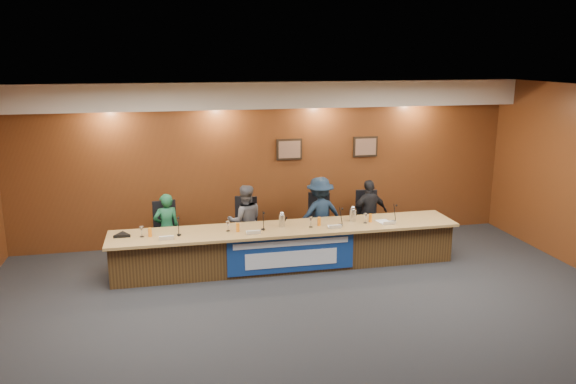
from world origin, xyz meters
name	(u,v)px	position (x,y,z in m)	size (l,w,h in m)	color
floor	(323,329)	(0.00, 0.00, 0.00)	(10.00, 10.00, 0.00)	black
ceiling	(327,95)	(0.00, 0.00, 3.20)	(10.00, 8.00, 0.04)	silver
wall_back	(269,162)	(0.00, 4.00, 1.60)	(10.00, 0.04, 3.20)	#592B13
soffit	(271,95)	(0.00, 3.75, 2.95)	(10.00, 0.50, 0.50)	beige
dais_body	(286,248)	(0.00, 2.40, 0.35)	(6.00, 0.80, 0.70)	#472F16
dais_top	(287,229)	(0.00, 2.35, 0.72)	(6.10, 0.95, 0.05)	#A57D45
banner	(291,254)	(0.00, 1.99, 0.38)	(2.20, 0.02, 0.65)	navy
banner_text_upper	(292,243)	(0.00, 1.97, 0.58)	(2.00, 0.01, 0.10)	silver
banner_text_lower	(292,259)	(0.00, 1.97, 0.30)	(1.60, 0.01, 0.28)	silver
wall_photo_left	(289,149)	(0.40, 3.97, 1.85)	(0.52, 0.04, 0.42)	black
wall_photo_right	(365,147)	(2.00, 3.97, 1.85)	(0.52, 0.04, 0.42)	black
panelist_a	(167,228)	(-2.06, 3.10, 0.64)	(0.47, 0.31, 1.28)	#175332
panelist_b	(245,221)	(-0.63, 3.10, 0.68)	(0.66, 0.52, 1.37)	#525156
panelist_c	(320,214)	(0.80, 3.10, 0.72)	(0.93, 0.54, 1.45)	#132234
panelist_d	(369,214)	(1.80, 3.10, 0.67)	(0.79, 0.33, 1.35)	black
office_chair_a	(167,235)	(-2.06, 3.20, 0.48)	(0.48, 0.48, 0.08)	black
office_chair_b	(245,230)	(-0.63, 3.20, 0.48)	(0.48, 0.48, 0.08)	black
office_chair_c	(318,225)	(0.80, 3.20, 0.48)	(0.48, 0.48, 0.08)	black
office_chair_d	(367,222)	(1.80, 3.20, 0.48)	(0.48, 0.48, 0.08)	black
nameplate_a	(166,238)	(-2.07, 2.07, 0.80)	(0.24, 0.06, 0.09)	white
microphone_a	(179,235)	(-1.86, 2.29, 0.76)	(0.07, 0.07, 0.02)	black
juice_glass_a	(150,232)	(-2.33, 2.32, 0.82)	(0.06, 0.06, 0.15)	orange
water_glass_a	(142,232)	(-2.46, 2.33, 0.84)	(0.08, 0.08, 0.18)	silver
nameplate_b	(254,232)	(-0.63, 2.06, 0.80)	(0.24, 0.06, 0.09)	white
microphone_b	(263,229)	(-0.43, 2.29, 0.76)	(0.07, 0.07, 0.02)	black
juice_glass_b	(238,227)	(-0.87, 2.28, 0.82)	(0.06, 0.06, 0.15)	orange
water_glass_b	(228,226)	(-1.03, 2.34, 0.84)	(0.08, 0.08, 0.18)	silver
nameplate_c	(336,226)	(0.80, 2.08, 0.80)	(0.24, 0.06, 0.09)	white
microphone_c	(340,225)	(0.95, 2.26, 0.76)	(0.07, 0.07, 0.02)	black
juice_glass_c	(319,221)	(0.58, 2.33, 0.82)	(0.06, 0.06, 0.15)	orange
water_glass_c	(311,222)	(0.41, 2.26, 0.84)	(0.08, 0.08, 0.18)	silver
nameplate_d	(389,223)	(1.80, 2.09, 0.80)	(0.24, 0.06, 0.09)	white
microphone_d	(394,221)	(1.96, 2.27, 0.76)	(0.07, 0.07, 0.02)	black
juice_glass_d	(370,218)	(1.54, 2.33, 0.82)	(0.06, 0.06, 0.15)	orange
water_glass_d	(366,218)	(1.43, 2.28, 0.84)	(0.08, 0.08, 0.18)	silver
carafe_mid	(282,221)	(-0.08, 2.40, 0.86)	(0.11, 0.11, 0.22)	silver
carafe_right	(353,215)	(1.24, 2.45, 0.86)	(0.12, 0.12, 0.22)	silver
speakerphone	(122,235)	(-2.78, 2.43, 0.78)	(0.32, 0.32, 0.05)	black
paper_stack	(384,222)	(1.78, 2.28, 0.75)	(0.22, 0.30, 0.01)	white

